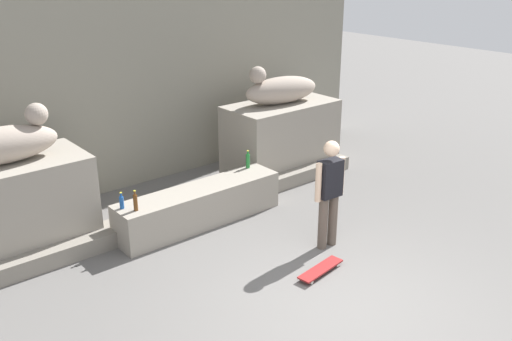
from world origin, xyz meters
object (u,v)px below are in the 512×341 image
Objects in this scene: statue_reclining_left at (2,144)px; bottle_brown at (135,202)px; skateboard at (321,269)px; statue_reclining_right at (280,89)px; skater at (329,190)px; bottle_green at (248,161)px; bottle_blue at (122,202)px.

bottle_brown is at bearing -35.51° from statue_reclining_left.
statue_reclining_left is at bearing -55.44° from skateboard.
statue_reclining_left is 5.18m from statue_reclining_right.
statue_reclining_left is at bearing 143.28° from bottle_brown.
skater is (3.62, -2.80, -0.76)m from statue_reclining_left.
statue_reclining_right reaches higher than skateboard.
statue_reclining_right reaches higher than bottle_brown.
bottle_green is 1.01× the size of bottle_brown.
bottle_blue is at bearing -177.37° from bottle_green.
bottle_blue is (-3.90, -0.86, -0.96)m from statue_reclining_right.
skater reaches higher than bottle_brown.
skater is at bearing -93.92° from bottle_green.
skateboard is 2.76m from bottle_green.
statue_reclining_left reaches higher than bottle_blue.
bottle_blue is at bearing -32.53° from statue_reclining_left.
statue_reclining_right is 5.17× the size of bottle_green.
statue_reclining_left is 4.64m from skater.
statue_reclining_right is at bearing -115.32° from skater.
bottle_green is (0.14, 2.06, -0.16)m from skater.
skateboard is at bearing -46.66° from statue_reclining_left.
statue_reclining_right is 1.85m from bottle_green.
bottle_brown reaches higher than skateboard.
statue_reclining_left and statue_reclining_right have the same top height.
statue_reclining_left is 6.23× the size of bottle_blue.
bottle_blue reaches higher than skateboard.
bottle_green reaches higher than bottle_blue.
statue_reclining_right is at bearing 27.81° from bottle_green.
bottle_brown is at bearing -34.74° from skater.
bottle_brown is at bearing -172.58° from bottle_green.
bottle_blue is (-2.34, 1.95, -0.19)m from skater.
skateboard is at bearing -54.95° from bottle_brown.
skateboard is at bearing 41.20° from skater.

